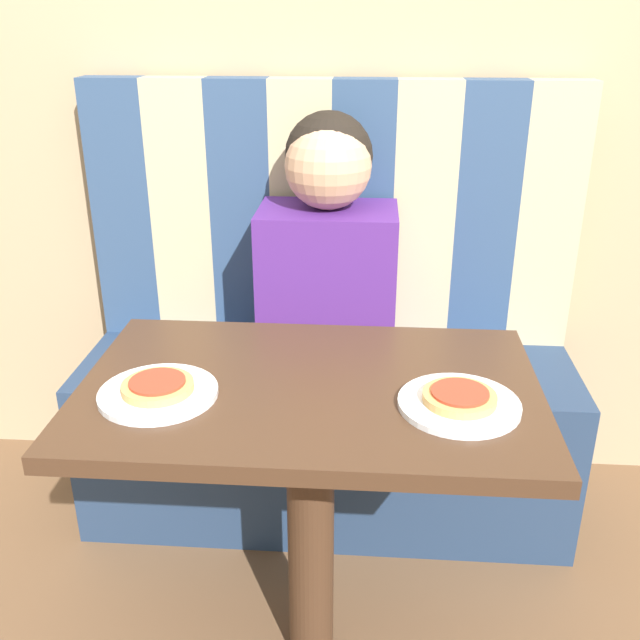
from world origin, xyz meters
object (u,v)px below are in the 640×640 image
plate_right (459,404)px  pizza_left (158,386)px  plate_left (158,393)px  pizza_right (460,397)px  person (328,244)px

plate_right → pizza_left: bearing=180.0°
plate_left → pizza_right: 0.56m
plate_right → pizza_left: 0.56m
person → plate_right: size_ratio=2.99×
person → pizza_right: 0.68m
plate_left → pizza_left: (0.00, 0.00, 0.02)m
person → pizza_right: bearing=-65.7°
plate_right → pizza_left: pizza_left is taller
plate_left → plate_right: 0.56m
person → plate_left: person is taller
person → pizza_right: (0.28, -0.62, -0.09)m
pizza_right → pizza_left: bearing=180.0°
plate_left → pizza_left: 0.02m
pizza_left → pizza_right: same height
pizza_left → plate_right: bearing=0.0°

